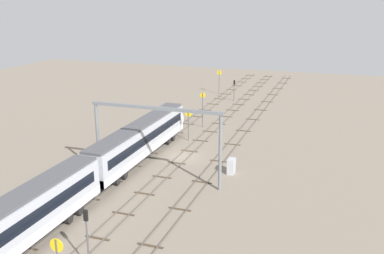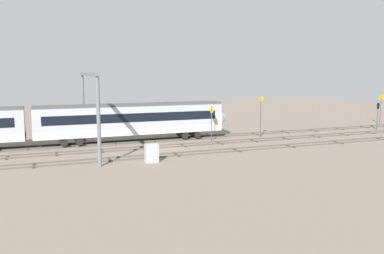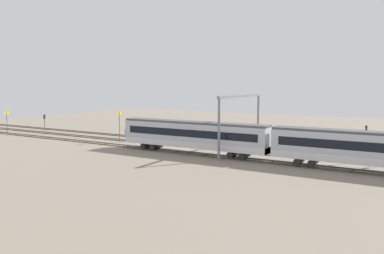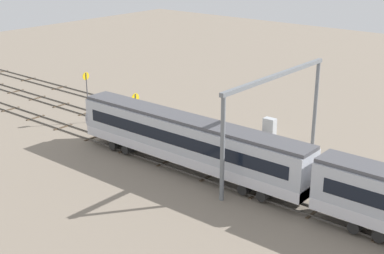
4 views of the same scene
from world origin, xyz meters
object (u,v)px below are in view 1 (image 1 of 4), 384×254
signal_light_trackside_approach (87,231)px  overhead_gantry (156,127)px  speed_sign_far_trackside (219,78)px  relay_cabinet (231,166)px  speed_sign_mid_trackside (188,120)px  train (11,228)px  speed_sign_distant_end (203,105)px  signal_light_trackside_departure (234,87)px

signal_light_trackside_approach → overhead_gantry: bearing=5.9°
speed_sign_far_trackside → relay_cabinet: (-44.26, -14.05, -2.52)m
overhead_gantry → speed_sign_mid_trackside: 15.99m
train → signal_light_trackside_approach: size_ratio=15.02×
train → overhead_gantry: overhead_gantry is taller
speed_sign_distant_end → overhead_gantry: bearing=-175.5°
speed_sign_distant_end → relay_cabinet: bearing=-152.3°
speed_sign_mid_trackside → overhead_gantry: bearing=-174.0°
overhead_gantry → signal_light_trackside_approach: (-17.58, -1.83, -3.25)m
speed_sign_distant_end → relay_cabinet: 20.43m
speed_sign_mid_trackside → speed_sign_far_trackside: 34.11m
overhead_gantry → relay_cabinet: bearing=-56.3°
train → speed_sign_mid_trackside: (33.93, -3.18, 0.51)m
signal_light_trackside_approach → relay_cabinet: signal_light_trackside_approach is taller
signal_light_trackside_departure → signal_light_trackside_approach: bearing=-176.8°
speed_sign_far_trackside → overhead_gantry: bearing=-172.6°
speed_sign_far_trackside → speed_sign_distant_end: (-26.33, -4.64, 0.21)m
signal_light_trackside_approach → train: bearing=96.8°
speed_sign_mid_trackside → speed_sign_distant_end: size_ratio=0.81×
speed_sign_mid_trackside → signal_light_trackside_approach: bearing=-174.0°
overhead_gantry → speed_sign_far_trackside: (49.33, 6.45, -3.05)m
train → speed_sign_distant_end: speed_sign_distant_end is taller
signal_light_trackside_departure → relay_cabinet: (-38.67, -9.25, -1.86)m
speed_sign_mid_trackside → speed_sign_distant_end: bearing=1.4°
speed_sign_distant_end → signal_light_trackside_approach: size_ratio=1.15×
speed_sign_mid_trackside → signal_light_trackside_departure: 28.18m
overhead_gantry → speed_sign_distant_end: bearing=4.5°
signal_light_trackside_departure → relay_cabinet: 39.80m
speed_sign_far_trackside → signal_light_trackside_departure: speed_sign_far_trackside is taller
speed_sign_far_trackside → signal_light_trackside_departure: 7.40m
signal_light_trackside_departure → overhead_gantry: bearing=-177.8°
speed_sign_distant_end → relay_cabinet: speed_sign_distant_end is taller
speed_sign_mid_trackside → speed_sign_distant_end: 7.46m
speed_sign_mid_trackside → signal_light_trackside_approach: signal_light_trackside_approach is taller
speed_sign_far_trackside → signal_light_trackside_approach: (-66.91, -8.28, -0.20)m
overhead_gantry → relay_cabinet: (5.07, -7.60, -5.57)m
signal_light_trackside_approach → signal_light_trackside_departure: bearing=3.2°
speed_sign_mid_trackside → speed_sign_far_trackside: size_ratio=0.90×
train → relay_cabinet: train is taller
train → speed_sign_mid_trackside: size_ratio=16.04×
overhead_gantry → speed_sign_distant_end: (23.00, 1.81, -2.84)m
signal_light_trackside_approach → speed_sign_distant_end: bearing=5.1°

